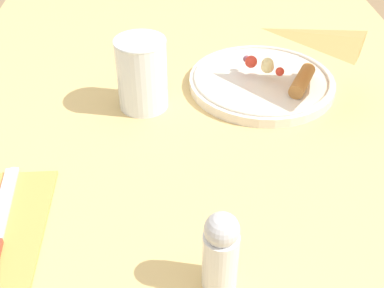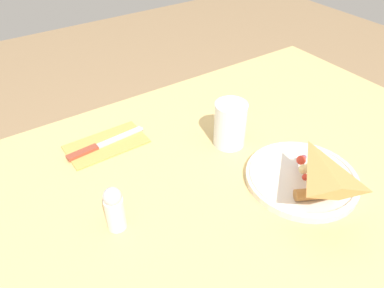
{
  "view_description": "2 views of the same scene",
  "coord_description": "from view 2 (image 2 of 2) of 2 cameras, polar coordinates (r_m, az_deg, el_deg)",
  "views": [
    {
      "loc": [
        -0.58,
        0.05,
        1.13
      ],
      "look_at": [
        -0.1,
        0.02,
        0.75
      ],
      "focal_mm": 45.0,
      "sensor_mm": 36.0,
      "label": 1
    },
    {
      "loc": [
        -0.42,
        -0.47,
        1.27
      ],
      "look_at": [
        -0.07,
        0.05,
        0.78
      ],
      "focal_mm": 35.0,
      "sensor_mm": 36.0,
      "label": 2
    }
  ],
  "objects": [
    {
      "name": "butter_knife",
      "position": [
        0.94,
        -13.51,
        -0.03
      ],
      "size": [
        0.21,
        0.03,
        0.01
      ],
      "rotation": [
        0.0,
        0.0,
        0.07
      ],
      "color": "#99422D",
      "rests_on": "napkin_folded"
    },
    {
      "name": "plate_pizza",
      "position": [
        0.85,
        16.42,
        -4.74
      ],
      "size": [
        0.24,
        0.24,
        0.05
      ],
      "color": "silver",
      "rests_on": "dining_table"
    },
    {
      "name": "dining_table",
      "position": [
        0.91,
        5.36,
        -8.43
      ],
      "size": [
        1.27,
        0.84,
        0.7
      ],
      "color": "#DBB770",
      "rests_on": "ground_plane"
    },
    {
      "name": "salt_shaker",
      "position": [
        0.72,
        -11.9,
        -9.35
      ],
      "size": [
        0.04,
        0.04,
        0.1
      ],
      "color": "silver",
      "rests_on": "dining_table"
    },
    {
      "name": "milk_glass",
      "position": [
        0.9,
        5.82,
        2.96
      ],
      "size": [
        0.08,
        0.08,
        0.11
      ],
      "color": "white",
      "rests_on": "dining_table"
    },
    {
      "name": "napkin_folded",
      "position": [
        0.95,
        -12.89,
        -0.01
      ],
      "size": [
        0.19,
        0.11,
        0.0
      ],
      "rotation": [
        0.0,
        0.0,
        0.01
      ],
      "color": "#E59E4C",
      "rests_on": "dining_table"
    }
  ]
}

